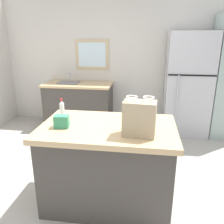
% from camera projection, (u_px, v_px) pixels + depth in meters
% --- Properties ---
extents(ground, '(6.55, 6.55, 0.00)m').
position_uv_depth(ground, '(121.00, 193.00, 2.81)').
color(ground, '#ADA89E').
extents(back_wall, '(5.46, 0.13, 2.65)m').
position_uv_depth(back_wall, '(135.00, 59.00, 4.74)').
color(back_wall, silver).
rests_on(back_wall, ground).
extents(kitchen_island, '(1.40, 0.90, 0.91)m').
position_uv_depth(kitchen_island, '(108.00, 164.00, 2.57)').
color(kitchen_island, '#423D38').
rests_on(kitchen_island, ground).
extents(refrigerator, '(0.80, 0.75, 1.87)m').
position_uv_depth(refrigerator, '(187.00, 84.00, 4.32)').
color(refrigerator, '#B7B7BC').
rests_on(refrigerator, ground).
extents(sink_counter, '(1.34, 0.69, 1.07)m').
position_uv_depth(sink_counter, '(79.00, 104.00, 4.79)').
color(sink_counter, '#423D38').
rests_on(sink_counter, ground).
extents(shopping_bag, '(0.31, 0.20, 0.37)m').
position_uv_depth(shopping_bag, '(139.00, 118.00, 2.15)').
color(shopping_bag, tan).
rests_on(shopping_bag, kitchen_island).
extents(small_box, '(0.16, 0.11, 0.13)m').
position_uv_depth(small_box, '(62.00, 121.00, 2.36)').
color(small_box, '#388E66').
rests_on(small_box, kitchen_island).
extents(bottle, '(0.05, 0.05, 0.24)m').
position_uv_depth(bottle, '(62.00, 110.00, 2.58)').
color(bottle, white).
rests_on(bottle, kitchen_island).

